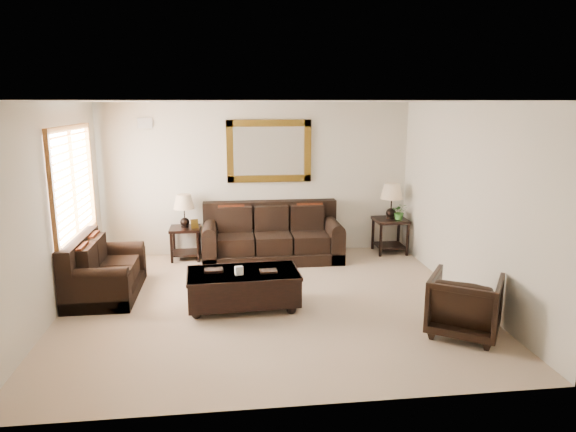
{
  "coord_description": "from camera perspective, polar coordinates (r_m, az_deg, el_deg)",
  "views": [
    {
      "loc": [
        -0.54,
        -6.62,
        2.67
      ],
      "look_at": [
        0.33,
        0.6,
        1.08
      ],
      "focal_mm": 32.0,
      "sensor_mm": 36.0,
      "label": 1
    }
  ],
  "objects": [
    {
      "name": "air_vent",
      "position": [
        9.2,
        -15.62,
        9.92
      ],
      "size": [
        0.25,
        0.02,
        0.18
      ],
      "primitive_type": "cube",
      "color": "#999999",
      "rests_on": "room"
    },
    {
      "name": "loveseat",
      "position": [
        7.79,
        -19.99,
        -6.05
      ],
      "size": [
        0.89,
        1.5,
        0.85
      ],
      "rotation": [
        0.0,
        0.0,
        1.57
      ],
      "color": "black",
      "rests_on": "room"
    },
    {
      "name": "coffee_table",
      "position": [
        6.91,
        -4.99,
        -7.67
      ],
      "size": [
        1.51,
        0.86,
        0.62
      ],
      "rotation": [
        0.0,
        0.0,
        0.05
      ],
      "color": "black",
      "rests_on": "room"
    },
    {
      "name": "window",
      "position": [
        7.9,
        -22.7,
        3.24
      ],
      "size": [
        0.07,
        1.96,
        1.66
      ],
      "color": "white",
      "rests_on": "room"
    },
    {
      "name": "sofa",
      "position": [
        8.99,
        -1.81,
        -2.59
      ],
      "size": [
        2.38,
        1.03,
        0.97
      ],
      "color": "black",
      "rests_on": "room"
    },
    {
      "name": "end_table_left",
      "position": [
        9.05,
        -11.42,
        -0.14
      ],
      "size": [
        0.52,
        0.52,
        1.15
      ],
      "color": "black",
      "rests_on": "room"
    },
    {
      "name": "room",
      "position": [
        6.77,
        -2.17,
        1.1
      ],
      "size": [
        5.51,
        5.01,
        2.71
      ],
      "color": "tan",
      "rests_on": "ground"
    },
    {
      "name": "mirror",
      "position": [
        9.15,
        -2.12,
        7.21
      ],
      "size": [
        1.5,
        0.06,
        1.1
      ],
      "color": "#4C310F",
      "rests_on": "room"
    },
    {
      "name": "end_table_right",
      "position": [
        9.45,
        11.39,
        0.89
      ],
      "size": [
        0.58,
        0.58,
        1.27
      ],
      "color": "black",
      "rests_on": "room"
    },
    {
      "name": "potted_plant",
      "position": [
        9.41,
        12.3,
        0.28
      ],
      "size": [
        0.33,
        0.35,
        0.23
      ],
      "primitive_type": "imported",
      "rotation": [
        0.0,
        0.0,
        -0.24
      ],
      "color": "#2B5D20",
      "rests_on": "end_table_right"
    },
    {
      "name": "armchair",
      "position": [
        6.44,
        19.07,
        -8.99
      ],
      "size": [
        1.05,
        1.04,
        0.8
      ],
      "primitive_type": "imported",
      "rotation": [
        0.0,
        0.0,
        2.56
      ],
      "color": "black",
      "rests_on": "floor"
    }
  ]
}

